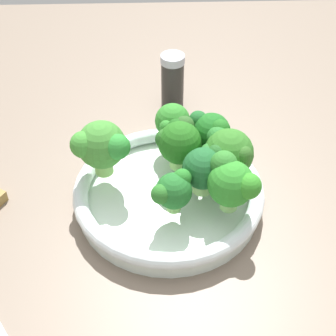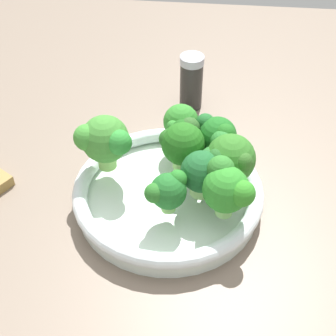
# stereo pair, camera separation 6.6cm
# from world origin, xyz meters

# --- Properties ---
(ground_plane) EXTENTS (1.30, 1.30, 0.03)m
(ground_plane) POSITION_xyz_m (0.00, 0.00, -0.01)
(ground_plane) COLOR #7E6D5D
(bowl) EXTENTS (0.26, 0.26, 0.04)m
(bowl) POSITION_xyz_m (-0.02, -0.01, 0.02)
(bowl) COLOR white
(bowl) RESTS_ON ground_plane
(broccoli_floret_0) EXTENTS (0.06, 0.07, 0.07)m
(broccoli_floret_0) POSITION_xyz_m (-0.09, 0.03, 0.08)
(broccoli_floret_0) COLOR #97D071
(broccoli_floret_0) RESTS_ON bowl
(broccoli_floret_1) EXTENTS (0.06, 0.06, 0.06)m
(broccoli_floret_1) POSITION_xyz_m (-0.06, -0.01, 0.07)
(broccoli_floret_1) COLOR #9DC975
(broccoli_floret_1) RESTS_ON bowl
(broccoli_floret_2) EXTENTS (0.05, 0.05, 0.06)m
(broccoli_floret_2) POSITION_xyz_m (-0.03, -0.10, 0.07)
(broccoli_floret_2) COLOR #A0D463
(broccoli_floret_2) RESTS_ON bowl
(broccoli_floret_3) EXTENTS (0.06, 0.05, 0.07)m
(broccoli_floret_3) POSITION_xyz_m (-0.08, -0.07, 0.08)
(broccoli_floret_3) COLOR #8BC45B
(broccoli_floret_3) RESTS_ON bowl
(broccoli_floret_4) EXTENTS (0.07, 0.07, 0.07)m
(broccoli_floret_4) POSITION_xyz_m (-0.10, -0.03, 0.08)
(broccoli_floret_4) COLOR #83CA5E
(broccoli_floret_4) RESTS_ON bowl
(broccoli_floret_5) EXTENTS (0.08, 0.06, 0.08)m
(broccoli_floret_5) POSITION_xyz_m (0.07, -0.04, 0.09)
(broccoli_floret_5) COLOR #91D363
(broccoli_floret_5) RESTS_ON bowl
(broccoli_floret_6) EXTENTS (0.06, 0.06, 0.07)m
(broccoli_floret_6) POSITION_xyz_m (-0.03, -0.05, 0.08)
(broccoli_floret_6) COLOR #94CA67
(broccoli_floret_6) RESTS_ON bowl
(broccoli_floret_7) EXTENTS (0.05, 0.05, 0.06)m
(broccoli_floret_7) POSITION_xyz_m (-0.02, 0.03, 0.07)
(broccoli_floret_7) COLOR #82BF5E
(broccoli_floret_7) RESTS_ON bowl
(pepper_shaker) EXTENTS (0.04, 0.04, 0.10)m
(pepper_shaker) POSITION_xyz_m (-0.03, -0.25, 0.05)
(pepper_shaker) COLOR #292826
(pepper_shaker) RESTS_ON ground_plane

